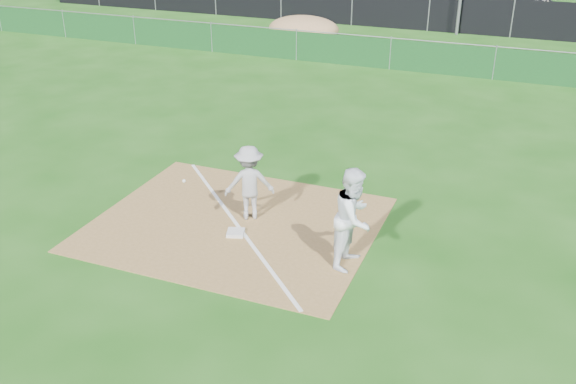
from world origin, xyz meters
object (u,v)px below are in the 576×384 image
(car_right, at_px, (541,8))
(play_at_first, at_px, (249,183))
(car_mid, at_px, (417,0))
(runner, at_px, (354,218))
(first_base, at_px, (236,233))

(car_right, bearing_deg, play_at_first, 153.56)
(play_at_first, bearing_deg, car_mid, 93.76)
(runner, relative_size, car_mid, 0.48)
(play_at_first, bearing_deg, first_base, -87.15)
(runner, bearing_deg, first_base, 92.41)
(play_at_first, relative_size, car_mid, 0.51)
(car_mid, bearing_deg, first_base, -157.93)
(first_base, bearing_deg, car_mid, 93.74)
(first_base, relative_size, car_mid, 0.08)
(first_base, xyz_separation_m, play_at_first, (-0.04, 0.83, 0.81))
(car_right, bearing_deg, runner, 159.29)
(play_at_first, relative_size, runner, 1.05)
(play_at_first, height_order, car_right, play_at_first)
(car_mid, bearing_deg, car_right, -70.10)
(play_at_first, relative_size, car_right, 0.50)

